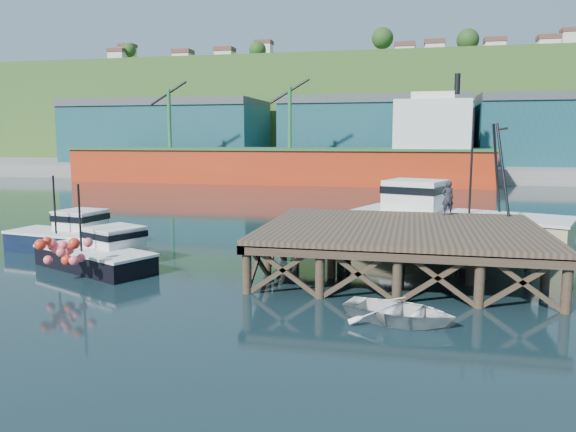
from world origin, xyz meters
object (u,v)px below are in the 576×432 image
(trawler, at_px, (454,220))
(dinghy, at_px, (399,311))
(boat_navy, at_px, (70,236))
(boat_black, at_px, (100,253))
(dockworker, at_px, (448,198))

(trawler, distance_m, dinghy, 13.72)
(boat_navy, bearing_deg, dinghy, -15.22)
(boat_navy, relative_size, dinghy, 1.86)
(boat_navy, relative_size, boat_black, 1.00)
(dinghy, height_order, dockworker, dockworker)
(trawler, bearing_deg, dinghy, -80.95)
(boat_navy, distance_m, dockworker, 19.81)
(boat_black, distance_m, dinghy, 14.51)
(trawler, bearing_deg, boat_black, -132.13)
(boat_navy, distance_m, boat_black, 5.00)
(boat_black, xyz_separation_m, trawler, (16.30, 8.60, 0.83))
(boat_navy, xyz_separation_m, dockworker, (19.48, 2.83, 2.17))
(boat_black, bearing_deg, trawler, 53.27)
(boat_navy, distance_m, trawler, 20.72)
(boat_black, bearing_deg, dinghy, 6.03)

